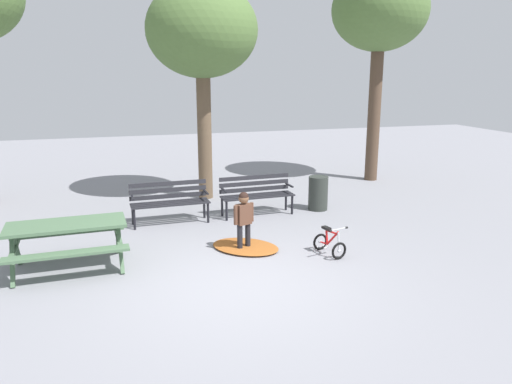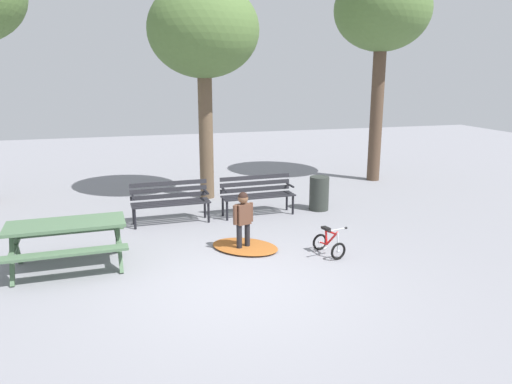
# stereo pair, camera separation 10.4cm
# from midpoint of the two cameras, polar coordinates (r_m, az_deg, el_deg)

# --- Properties ---
(ground) EXTENTS (36.00, 36.00, 0.00)m
(ground) POSITION_cam_midpoint_polar(r_m,az_deg,el_deg) (7.53, -2.48, -10.44)
(ground) COLOR gray
(picnic_table) EXTENTS (1.86, 1.42, 0.79)m
(picnic_table) POSITION_cam_midpoint_polar(r_m,az_deg,el_deg) (8.39, -21.29, -4.50)
(picnic_table) COLOR #4C6B4C
(picnic_table) RESTS_ON ground
(park_bench_far_left) EXTENTS (1.61, 0.51, 0.85)m
(park_bench_far_left) POSITION_cam_midpoint_polar(r_m,az_deg,el_deg) (10.39, -10.22, -0.79)
(park_bench_far_left) COLOR #232328
(park_bench_far_left) RESTS_ON ground
(park_bench_left) EXTENTS (1.62, 0.52, 0.85)m
(park_bench_left) POSITION_cam_midpoint_polar(r_m,az_deg,el_deg) (10.82, -0.24, 0.02)
(park_bench_left) COLOR #232328
(park_bench_left) RESTS_ON ground
(child_standing) EXTENTS (0.39, 0.24, 1.06)m
(child_standing) POSITION_cam_midpoint_polar(r_m,az_deg,el_deg) (8.61, -1.77, -2.83)
(child_standing) COLOR black
(child_standing) RESTS_ON ground
(kids_bicycle) EXTENTS (0.47, 0.61, 0.54)m
(kids_bicycle) POSITION_cam_midpoint_polar(r_m,az_deg,el_deg) (8.64, 8.10, -5.88)
(kids_bicycle) COLOR black
(kids_bicycle) RESTS_ON ground
(leaf_pile) EXTENTS (1.50, 1.48, 0.07)m
(leaf_pile) POSITION_cam_midpoint_polar(r_m,az_deg,el_deg) (8.89, -1.57, -6.30)
(leaf_pile) COLOR #9E5623
(leaf_pile) RESTS_ON ground
(trash_bin) EXTENTS (0.44, 0.44, 0.77)m
(trash_bin) POSITION_cam_midpoint_polar(r_m,az_deg,el_deg) (11.31, 6.91, -0.13)
(trash_bin) COLOR #2D332D
(trash_bin) RESTS_ON ground
(tree_left) EXTENTS (2.60, 2.60, 5.11)m
(tree_left) POSITION_cam_midpoint_polar(r_m,az_deg,el_deg) (12.10, -6.50, 17.81)
(tree_left) COLOR brown
(tree_left) RESTS_ON ground
(tree_center) EXTENTS (2.60, 2.60, 5.79)m
(tree_center) POSITION_cam_midpoint_polar(r_m,az_deg,el_deg) (14.55, 13.87, 19.39)
(tree_center) COLOR brown
(tree_center) RESTS_ON ground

